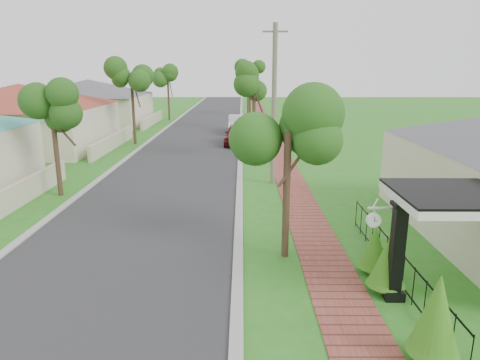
% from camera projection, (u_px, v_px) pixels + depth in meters
% --- Properties ---
extents(ground, '(160.00, 160.00, 0.00)m').
position_uv_depth(ground, '(214.00, 279.00, 11.72)').
color(ground, '#29751B').
rests_on(ground, ground).
extents(road, '(7.00, 120.00, 0.02)m').
position_uv_depth(road, '(190.00, 148.00, 31.10)').
color(road, '#28282B').
rests_on(road, ground).
extents(kerb_right, '(0.30, 120.00, 0.10)m').
position_uv_depth(kerb_right, '(240.00, 148.00, 31.08)').
color(kerb_right, '#9E9E99').
rests_on(kerb_right, ground).
extents(kerb_left, '(0.30, 120.00, 0.10)m').
position_uv_depth(kerb_left, '(140.00, 148.00, 31.12)').
color(kerb_left, '#9E9E99').
rests_on(kerb_left, ground).
extents(sidewalk, '(1.50, 120.00, 0.03)m').
position_uv_depth(sidewalk, '(276.00, 148.00, 31.07)').
color(sidewalk, '#984C3C').
rests_on(sidewalk, ground).
extents(porch_post, '(0.48, 0.48, 2.52)m').
position_uv_depth(porch_post, '(396.00, 257.00, 10.45)').
color(porch_post, black).
rests_on(porch_post, ground).
extents(picket_fence, '(0.03, 8.02, 1.00)m').
position_uv_depth(picket_fence, '(394.00, 261.00, 11.57)').
color(picket_fence, black).
rests_on(picket_fence, ground).
extents(street_trees, '(10.70, 37.65, 5.89)m').
position_uv_depth(street_trees, '(200.00, 82.00, 36.59)').
color(street_trees, '#382619').
rests_on(street_trees, ground).
extents(hedge_row, '(0.88, 4.66, 1.97)m').
position_uv_depth(hedge_row, '(399.00, 280.00, 9.97)').
color(hedge_row, '#216614').
rests_on(hedge_row, ground).
extents(far_house_red, '(15.56, 15.56, 4.60)m').
position_uv_depth(far_house_red, '(22.00, 116.00, 30.57)').
color(far_house_red, beige).
rests_on(far_house_red, ground).
extents(far_house_grey, '(15.56, 15.56, 4.60)m').
position_uv_depth(far_house_grey, '(90.00, 102.00, 44.12)').
color(far_house_grey, beige).
rests_on(far_house_grey, ground).
extents(parked_car_red, '(2.07, 4.57, 1.52)m').
position_uv_depth(parked_car_red, '(237.00, 134.00, 32.65)').
color(parked_car_red, '#590D13').
rests_on(parked_car_red, ground).
extents(parked_car_white, '(1.73, 4.84, 1.59)m').
position_uv_depth(parked_car_white, '(238.00, 124.00, 38.43)').
color(parked_car_white, silver).
rests_on(parked_car_white, ground).
extents(near_tree, '(1.92, 1.92, 4.92)m').
position_uv_depth(near_tree, '(288.00, 129.00, 12.19)').
color(near_tree, '#382619').
rests_on(near_tree, ground).
extents(utility_pole, '(1.20, 0.24, 7.67)m').
position_uv_depth(utility_pole, '(274.00, 105.00, 20.60)').
color(utility_pole, '#716A58').
rests_on(utility_pole, ground).
extents(station_clock, '(0.64, 0.13, 0.53)m').
position_uv_depth(station_clock, '(374.00, 219.00, 10.63)').
color(station_clock, white).
rests_on(station_clock, ground).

